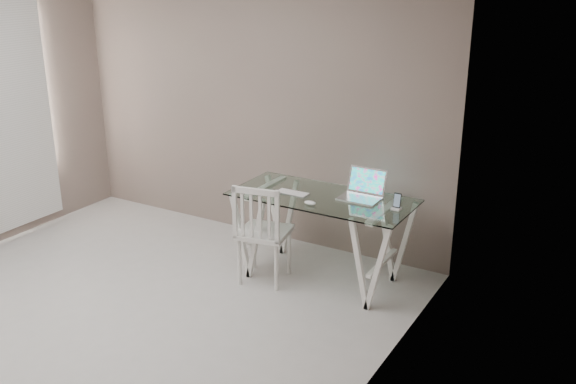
# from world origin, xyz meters

# --- Properties ---
(room) EXTENTS (4.50, 4.52, 2.71)m
(room) POSITION_xyz_m (-0.06, 0.02, 1.72)
(room) COLOR #AAA8A3
(room) RESTS_ON ground
(desk) EXTENTS (1.50, 0.70, 0.75)m
(desk) POSITION_xyz_m (1.06, 1.64, 0.38)
(desk) COLOR silver
(desk) RESTS_ON ground
(chair) EXTENTS (0.47, 0.47, 0.88)m
(chair) POSITION_xyz_m (0.67, 1.33, 0.49)
(chair) COLOR silver
(chair) RESTS_ON ground
(laptop) EXTENTS (0.33, 0.30, 0.22)m
(laptop) POSITION_xyz_m (1.36, 1.79, 0.80)
(laptop) COLOR silver
(laptop) RESTS_ON desk
(keyboard) EXTENTS (0.28, 0.12, 0.01)m
(keyboard) POSITION_xyz_m (0.81, 1.58, 0.75)
(keyboard) COLOR silver
(keyboard) RESTS_ON desk
(mouse) EXTENTS (0.10, 0.06, 0.03)m
(mouse) POSITION_xyz_m (1.07, 1.42, 0.76)
(mouse) COLOR white
(mouse) RESTS_ON desk
(phone_dock) EXTENTS (0.07, 0.07, 0.13)m
(phone_dock) POSITION_xyz_m (1.70, 1.67, 0.78)
(phone_dock) COLOR white
(phone_dock) RESTS_ON desk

